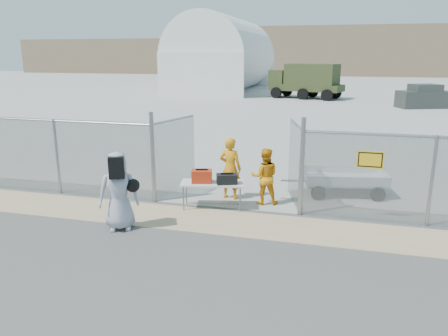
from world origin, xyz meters
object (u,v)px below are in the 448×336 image
(folding_table, at_px, (212,195))
(visitor, at_px, (119,191))
(security_worker_right, at_px, (265,176))
(utility_trailer, at_px, (344,182))
(security_worker_left, at_px, (230,168))

(folding_table, distance_m, visitor, 2.64)
(folding_table, distance_m, security_worker_right, 1.50)
(utility_trailer, bearing_deg, visitor, -151.93)
(security_worker_left, height_order, security_worker_right, security_worker_left)
(security_worker_right, xyz_separation_m, utility_trailer, (2.09, 1.49, -0.41))
(folding_table, bearing_deg, security_worker_left, 60.51)
(security_worker_left, relative_size, security_worker_right, 1.14)
(folding_table, relative_size, utility_trailer, 0.55)
(security_worker_right, xyz_separation_m, visitor, (-2.97, -2.61, 0.15))
(folding_table, height_order, security_worker_right, security_worker_right)
(security_worker_left, xyz_separation_m, visitor, (-1.96, -2.81, 0.04))
(folding_table, bearing_deg, security_worker_right, 15.29)
(folding_table, xyz_separation_m, visitor, (-1.68, -1.95, 0.57))
(folding_table, bearing_deg, utility_trailer, 20.47)
(folding_table, xyz_separation_m, security_worker_left, (0.27, 0.86, 0.53))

